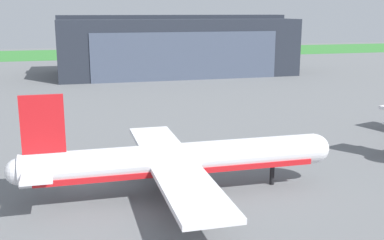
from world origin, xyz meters
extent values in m
plane|color=slate|center=(0.00, 0.00, 0.00)|extent=(440.00, 440.00, 0.00)
cube|color=#367D34|center=(0.00, 177.30, 0.04)|extent=(440.00, 56.00, 0.08)
cube|color=#232833|center=(32.85, 96.72, 8.92)|extent=(74.52, 33.96, 17.84)
cube|color=#424C60|center=(32.85, 79.59, 7.14)|extent=(56.64, 0.30, 14.27)
cube|color=#232833|center=(32.85, 96.72, 18.44)|extent=(74.52, 8.15, 1.20)
cylinder|color=silver|center=(10.02, -8.12, 4.11)|extent=(34.05, 3.66, 3.63)
sphere|color=silver|center=(27.04, -8.13, 4.11)|extent=(3.49, 3.49, 3.49)
sphere|color=silver|center=(-7.01, -8.10, 4.11)|extent=(2.83, 2.83, 2.83)
cube|color=red|center=(10.02, -8.12, 3.11)|extent=(31.33, 3.70, 0.64)
cube|color=red|center=(-4.28, -8.11, 9.01)|extent=(4.43, 0.40, 6.18)
cube|color=silver|center=(-4.97, -10.85, 4.47)|extent=(3.07, 5.09, 0.28)
cube|color=silver|center=(-4.96, -5.36, 4.47)|extent=(3.07, 5.09, 0.28)
cube|color=silver|center=(9.33, -16.78, 3.65)|extent=(5.46, 15.33, 0.56)
cube|color=silver|center=(9.34, 0.54, 3.65)|extent=(5.46, 15.33, 0.56)
cylinder|color=gray|center=(10.13, -15.55, 2.36)|extent=(3.45, 2.00, 2.00)
cylinder|color=gray|center=(10.14, -0.68, 2.36)|extent=(3.45, 2.00, 2.00)
cylinder|color=black|center=(21.59, -8.13, 1.15)|extent=(0.56, 0.56, 2.29)
cylinder|color=black|center=(8.65, -10.03, 1.15)|extent=(0.56, 0.56, 2.29)
cylinder|color=black|center=(8.66, -6.21, 1.15)|extent=(0.56, 0.56, 2.29)
camera|label=1|loc=(-1.32, -57.99, 20.47)|focal=44.40mm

